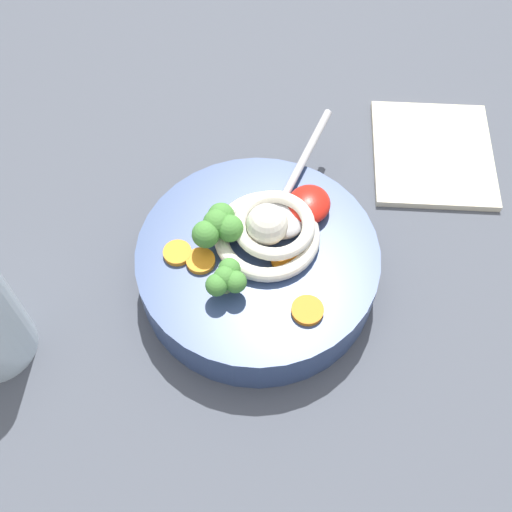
{
  "coord_description": "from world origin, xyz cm",
  "views": [
    {
      "loc": [
        -29.87,
        -9.05,
        60.45
      ],
      "look_at": [
        -0.43,
        2.74,
        9.35
      ],
      "focal_mm": 45.63,
      "sensor_mm": 36.0,
      "label": 1
    }
  ],
  "objects_px": {
    "noodle_pile": "(269,230)",
    "folded_napkin": "(433,154)",
    "soup_bowl": "(256,269)",
    "soup_spoon": "(279,208)"
  },
  "relations": [
    {
      "from": "noodle_pile",
      "to": "folded_napkin",
      "type": "height_order",
      "value": "noodle_pile"
    },
    {
      "from": "soup_bowl",
      "to": "soup_spoon",
      "type": "bearing_deg",
      "value": -1.8
    },
    {
      "from": "folded_napkin",
      "to": "soup_bowl",
      "type": "bearing_deg",
      "value": 151.27
    },
    {
      "from": "noodle_pile",
      "to": "soup_spoon",
      "type": "relative_size",
      "value": 0.63
    },
    {
      "from": "soup_bowl",
      "to": "folded_napkin",
      "type": "distance_m",
      "value": 0.26
    },
    {
      "from": "noodle_pile",
      "to": "folded_napkin",
      "type": "distance_m",
      "value": 0.24
    },
    {
      "from": "folded_napkin",
      "to": "soup_spoon",
      "type": "bearing_deg",
      "value": 144.55
    },
    {
      "from": "soup_spoon",
      "to": "soup_bowl",
      "type": "bearing_deg",
      "value": 180.0
    },
    {
      "from": "noodle_pile",
      "to": "soup_bowl",
      "type": "bearing_deg",
      "value": 170.62
    },
    {
      "from": "soup_bowl",
      "to": "folded_napkin",
      "type": "height_order",
      "value": "soup_bowl"
    }
  ]
}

